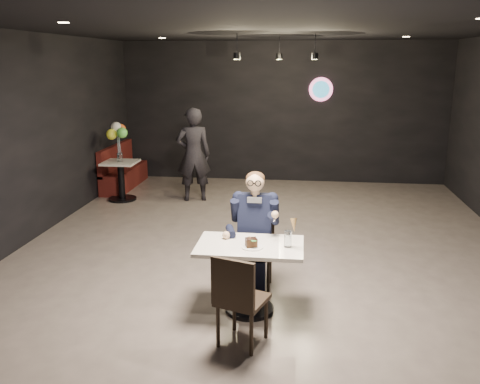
# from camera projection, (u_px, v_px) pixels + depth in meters

# --- Properties ---
(floor) EXTENTS (9.00, 9.00, 0.00)m
(floor) POSITION_uv_depth(u_px,v_px,m) (266.00, 253.00, 7.03)
(floor) COLOR gray
(floor) RESTS_ON ground
(wall_sign) EXTENTS (0.50, 0.06, 0.50)m
(wall_sign) POSITION_uv_depth(u_px,v_px,m) (321.00, 89.00, 10.73)
(wall_sign) COLOR pink
(wall_sign) RESTS_ON floor
(pendant_lights) EXTENTS (1.40, 1.20, 0.36)m
(pendant_lights) POSITION_uv_depth(u_px,v_px,m) (278.00, 42.00, 8.23)
(pendant_lights) COLOR black
(pendant_lights) RESTS_ON floor
(main_table) EXTENTS (1.10, 0.70, 0.75)m
(main_table) POSITION_uv_depth(u_px,v_px,m) (250.00, 278.00, 5.34)
(main_table) COLOR white
(main_table) RESTS_ON floor
(chair_far) EXTENTS (0.42, 0.46, 0.92)m
(chair_far) POSITION_uv_depth(u_px,v_px,m) (255.00, 251.00, 5.85)
(chair_far) COLOR black
(chair_far) RESTS_ON floor
(chair_near) EXTENTS (0.55, 0.57, 0.92)m
(chair_near) POSITION_uv_depth(u_px,v_px,m) (242.00, 298.00, 4.71)
(chair_near) COLOR black
(chair_near) RESTS_ON floor
(seated_man) EXTENTS (0.60, 0.80, 1.44)m
(seated_man) POSITION_uv_depth(u_px,v_px,m) (255.00, 230.00, 5.78)
(seated_man) COLOR black
(seated_man) RESTS_ON floor
(dessert_plate) EXTENTS (0.23, 0.23, 0.01)m
(dessert_plate) POSITION_uv_depth(u_px,v_px,m) (252.00, 247.00, 5.15)
(dessert_plate) COLOR white
(dessert_plate) RESTS_ON main_table
(cake_slice) EXTENTS (0.13, 0.12, 0.08)m
(cake_slice) POSITION_uv_depth(u_px,v_px,m) (251.00, 243.00, 5.14)
(cake_slice) COLOR black
(cake_slice) RESTS_ON dessert_plate
(mint_leaf) EXTENTS (0.06, 0.04, 0.01)m
(mint_leaf) POSITION_uv_depth(u_px,v_px,m) (254.00, 241.00, 5.08)
(mint_leaf) COLOR #2D8B35
(mint_leaf) RESTS_ON cake_slice
(sundae_glass) EXTENTS (0.08, 0.08, 0.17)m
(sundae_glass) POSITION_uv_depth(u_px,v_px,m) (288.00, 239.00, 5.16)
(sundae_glass) COLOR silver
(sundae_glass) RESTS_ON main_table
(wafer_cone) EXTENTS (0.08, 0.08, 0.14)m
(wafer_cone) POSITION_uv_depth(u_px,v_px,m) (294.00, 225.00, 5.06)
(wafer_cone) COLOR tan
(wafer_cone) RESTS_ON sundae_glass
(booth_bench) EXTENTS (0.44, 1.78, 0.89)m
(booth_bench) POSITION_uv_depth(u_px,v_px,m) (124.00, 166.00, 10.63)
(booth_bench) COLOR #4B1310
(booth_bench) RESTS_ON floor
(side_table) EXTENTS (0.61, 0.61, 0.77)m
(side_table) POSITION_uv_depth(u_px,v_px,m) (121.00, 180.00, 9.65)
(side_table) COLOR white
(side_table) RESTS_ON floor
(balloon_vase) EXTENTS (0.11, 0.11, 0.16)m
(balloon_vase) POSITION_uv_depth(u_px,v_px,m) (120.00, 157.00, 9.54)
(balloon_vase) COLOR silver
(balloon_vase) RESTS_ON side_table
(balloon_bunch) EXTENTS (0.36, 0.36, 0.60)m
(balloon_bunch) POSITION_uv_depth(u_px,v_px,m) (119.00, 138.00, 9.44)
(balloon_bunch) COLOR #F9FF35
(balloon_bunch) RESTS_ON balloon_vase
(passerby) EXTENTS (0.73, 0.58, 1.76)m
(passerby) POSITION_uv_depth(u_px,v_px,m) (194.00, 155.00, 9.51)
(passerby) COLOR black
(passerby) RESTS_ON floor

